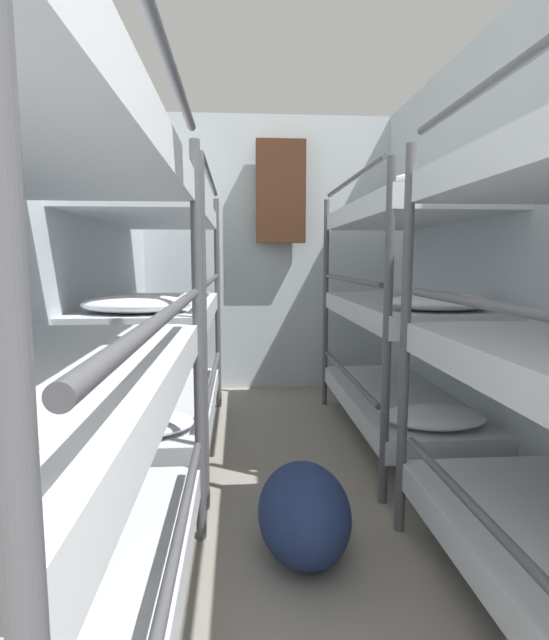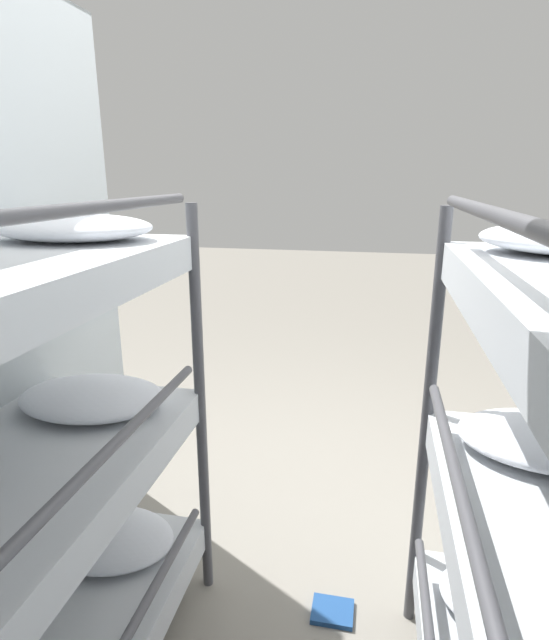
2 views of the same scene
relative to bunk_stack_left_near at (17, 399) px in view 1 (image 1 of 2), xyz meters
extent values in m
cube|color=silver|center=(-0.38, 1.08, 0.36)|extent=(0.06, 4.98, 2.51)
cube|color=silver|center=(1.94, 1.08, 0.36)|extent=(0.06, 4.98, 2.51)
cube|color=silver|center=(0.78, 3.54, 0.36)|extent=(2.38, 0.06, 2.51)
cylinder|color=#4C4C51|center=(0.34, 0.93, -0.05)|extent=(0.04, 0.04, 1.69)
cube|color=silver|center=(-0.01, 0.07, -0.64)|extent=(0.69, 1.76, 0.12)
cylinder|color=#4C4C51|center=(0.34, 0.07, -0.44)|extent=(0.03, 1.50, 0.03)
cube|color=silver|center=(-0.01, 0.07, -0.01)|extent=(0.69, 1.76, 0.12)
cylinder|color=#4C4C51|center=(0.34, 0.07, 0.19)|extent=(0.03, 1.50, 0.03)
cube|color=silver|center=(-0.01, 0.07, 0.61)|extent=(0.69, 1.76, 0.12)
cylinder|color=#4C4C51|center=(0.34, 0.07, 0.81)|extent=(0.03, 1.50, 0.03)
cylinder|color=#4C4C51|center=(1.22, 0.93, -0.05)|extent=(0.04, 0.04, 1.69)
cylinder|color=#4C4C51|center=(1.22, 0.07, -0.44)|extent=(0.03, 1.50, 0.03)
cylinder|color=#4C4C51|center=(1.22, 0.07, 0.19)|extent=(0.03, 1.50, 0.03)
cylinder|color=#4C4C51|center=(1.22, 0.07, 0.81)|extent=(0.03, 1.50, 0.03)
cylinder|color=#4C4C51|center=(0.34, 1.19, -0.05)|extent=(0.04, 0.04, 1.69)
cylinder|color=#4C4C51|center=(0.34, 2.91, -0.05)|extent=(0.04, 0.04, 1.69)
cube|color=silver|center=(-0.01, 2.05, -0.64)|extent=(0.69, 1.76, 0.12)
ellipsoid|color=white|center=(-0.01, 1.41, -0.53)|extent=(0.55, 0.40, 0.09)
cylinder|color=#4C4C51|center=(0.34, 2.05, -0.44)|extent=(0.03, 1.50, 0.03)
cube|color=silver|center=(-0.01, 2.05, -0.01)|extent=(0.69, 1.76, 0.12)
ellipsoid|color=white|center=(-0.01, 1.41, 0.09)|extent=(0.55, 0.40, 0.09)
cylinder|color=#4C4C51|center=(0.34, 2.05, 0.19)|extent=(0.03, 1.50, 0.03)
cube|color=silver|center=(-0.01, 2.05, 0.61)|extent=(0.69, 1.76, 0.12)
ellipsoid|color=white|center=(-0.01, 1.41, 0.72)|extent=(0.55, 0.40, 0.09)
cylinder|color=#4C4C51|center=(0.34, 2.05, 0.81)|extent=(0.03, 1.50, 0.03)
cylinder|color=#4C4C51|center=(1.22, 1.19, -0.05)|extent=(0.04, 0.04, 1.69)
cylinder|color=#4C4C51|center=(1.22, 2.91, -0.05)|extent=(0.04, 0.04, 1.69)
cube|color=silver|center=(1.57, 2.05, -0.64)|extent=(0.69, 1.76, 0.12)
ellipsoid|color=white|center=(1.57, 1.41, -0.53)|extent=(0.55, 0.40, 0.09)
cylinder|color=#4C4C51|center=(1.22, 2.05, -0.44)|extent=(0.03, 1.50, 0.03)
cube|color=silver|center=(1.57, 2.05, -0.01)|extent=(0.69, 1.76, 0.12)
ellipsoid|color=white|center=(1.57, 1.41, 0.09)|extent=(0.55, 0.40, 0.09)
cylinder|color=#4C4C51|center=(1.22, 2.05, 0.19)|extent=(0.03, 1.50, 0.03)
cube|color=silver|center=(1.57, 2.05, 0.61)|extent=(0.69, 1.76, 0.12)
ellipsoid|color=white|center=(1.57, 1.41, 0.72)|extent=(0.55, 0.40, 0.09)
cylinder|color=#4C4C51|center=(1.22, 2.05, 0.81)|extent=(0.03, 1.50, 0.03)
ellipsoid|color=navy|center=(0.77, 0.76, -0.71)|extent=(0.38, 0.56, 0.38)
cube|color=#472819|center=(0.89, 3.39, 0.91)|extent=(0.44, 0.12, 0.90)
camera|label=1|loc=(0.51, -1.15, 0.32)|focal=28.00mm
camera|label=2|loc=(0.56, 0.97, 0.89)|focal=28.00mm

